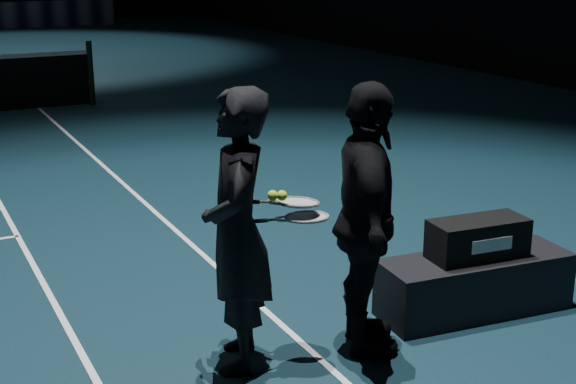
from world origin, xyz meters
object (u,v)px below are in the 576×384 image
racket_upper (298,202)px  tennis_balls (277,193)px  player_a (237,232)px  racket_lower (307,217)px  player_bench (474,284)px  racket_bag (478,238)px  player_b (366,221)px

racket_upper → tennis_balls: size_ratio=5.67×
player_a → tennis_balls: bearing=102.6°
racket_lower → tennis_balls: size_ratio=5.67×
player_bench → racket_lower: 1.61m
racket_bag → player_a: bearing=-177.2°
racket_bag → player_a: (-1.86, 0.08, 0.33)m
player_b → racket_upper: size_ratio=2.66×
player_bench → player_b: size_ratio=0.80×
player_bench → racket_bag: bearing=0.0°
racket_lower → racket_upper: (-0.04, 0.05, 0.09)m
racket_lower → tennis_balls: 0.26m
racket_lower → tennis_balls: (-0.19, 0.05, 0.17)m
player_bench → racket_upper: (-1.46, 0.03, 0.84)m
player_a → racket_upper: 0.43m
player_bench → racket_bag: 0.36m
player_a → racket_upper: size_ratio=2.66×
racket_lower → tennis_balls: bearing=178.5°
racket_upper → tennis_balls: bearing=-170.4°
player_bench → racket_bag: (0.00, 0.00, 0.36)m
racket_bag → racket_lower: size_ratio=1.06×
player_a → player_b: 0.85m
racket_lower → racket_bag: bearing=13.5°
racket_lower → tennis_balls: tennis_balls is taller
player_a → player_b: bearing=101.5°
racket_upper → tennis_balls: (-0.15, -0.00, 0.08)m
player_bench → player_a: bearing=-177.2°
racket_bag → tennis_balls: (-1.61, 0.03, 0.56)m
tennis_balls → racket_bag: bearing=-1.1°
player_bench → racket_lower: (-1.42, -0.02, 0.75)m
tennis_balls → racket_lower: bearing=-14.2°
racket_bag → player_a: size_ratio=0.40×
player_a → racket_bag: bearing=111.7°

